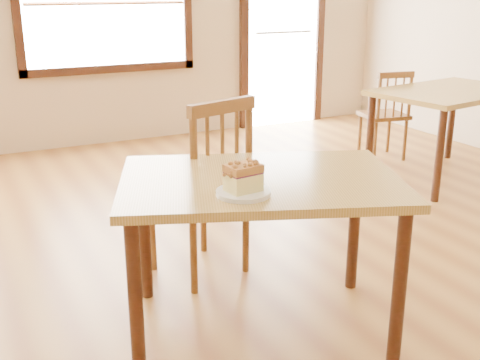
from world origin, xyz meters
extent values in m
plane|color=olive|center=(0.00, 0.00, 0.00)|extent=(8.00, 8.00, 0.00)
cube|color=#35180E|center=(0.30, 3.97, 0.76)|extent=(1.76, 0.06, 0.08)
cube|color=#985823|center=(0.30, 3.94, 1.39)|extent=(1.56, 0.05, 0.03)
cube|color=white|center=(2.30, 3.98, 1.10)|extent=(0.90, 0.02, 2.20)
cube|color=#35180E|center=(1.80, 3.97, 1.10)|extent=(0.09, 0.06, 2.20)
cube|color=#35180E|center=(2.79, 3.97, 1.10)|extent=(0.09, 0.06, 2.20)
cylinder|color=#B2B2B7|center=(2.30, 3.96, 1.05)|extent=(0.72, 0.03, 0.03)
cube|color=#AD8B43|center=(-0.05, 0.19, 0.73)|extent=(1.45, 1.22, 0.04)
cylinder|color=#35180E|center=(-0.69, 0.07, 0.35)|extent=(0.06, 0.06, 0.71)
cylinder|color=#35180E|center=(0.34, -0.32, 0.35)|extent=(0.06, 0.06, 0.71)
cylinder|color=#35180E|center=(-0.44, 0.71, 0.35)|extent=(0.06, 0.06, 0.71)
cylinder|color=#35180E|center=(0.59, 0.32, 0.35)|extent=(0.06, 0.06, 0.71)
cube|color=brown|center=(-0.07, 0.87, 0.50)|extent=(0.57, 0.57, 0.04)
cylinder|color=brown|center=(0.06, 1.10, 0.23)|extent=(0.04, 0.04, 0.48)
cylinder|color=brown|center=(-0.31, 1.00, 0.23)|extent=(0.04, 0.04, 0.48)
cylinder|color=brown|center=(0.16, 0.74, 0.23)|extent=(0.04, 0.04, 0.48)
cylinder|color=brown|center=(-0.20, 0.63, 0.23)|extent=(0.04, 0.04, 0.48)
cylinder|color=brown|center=(0.17, 0.72, 0.75)|extent=(0.04, 0.04, 0.51)
cylinder|color=brown|center=(-0.20, 0.61, 0.75)|extent=(0.04, 0.04, 0.51)
cube|color=brown|center=(-0.01, 0.67, 0.98)|extent=(0.42, 0.16, 0.07)
cylinder|color=brown|center=(0.08, 0.69, 0.74)|extent=(0.02, 0.02, 0.44)
cylinder|color=brown|center=(-0.01, 0.67, 0.74)|extent=(0.02, 0.02, 0.44)
cylinder|color=brown|center=(-0.11, 0.64, 0.74)|extent=(0.02, 0.02, 0.44)
cube|color=#AD8B43|center=(2.46, 1.55, 0.73)|extent=(1.35, 1.01, 0.04)
cylinder|color=#35180E|center=(1.97, 1.13, 0.35)|extent=(0.06, 0.06, 0.71)
cylinder|color=#35180E|center=(1.87, 1.80, 0.35)|extent=(0.06, 0.06, 0.71)
cylinder|color=#35180E|center=(2.95, 1.97, 0.35)|extent=(0.06, 0.06, 0.71)
cube|color=brown|center=(2.40, 2.27, 0.41)|extent=(0.45, 0.45, 0.04)
cylinder|color=brown|center=(2.58, 2.39, 0.19)|extent=(0.03, 0.03, 0.39)
cylinder|color=brown|center=(2.28, 2.45, 0.19)|extent=(0.03, 0.03, 0.39)
cylinder|color=brown|center=(2.52, 2.09, 0.19)|extent=(0.03, 0.03, 0.39)
cylinder|color=brown|center=(2.22, 2.15, 0.19)|extent=(0.03, 0.03, 0.39)
cylinder|color=brown|center=(2.51, 2.08, 0.61)|extent=(0.03, 0.03, 0.42)
cylinder|color=brown|center=(2.21, 2.13, 0.61)|extent=(0.03, 0.03, 0.42)
cube|color=brown|center=(2.36, 2.11, 0.80)|extent=(0.34, 0.10, 0.05)
cylinder|color=brown|center=(2.44, 2.09, 0.61)|extent=(0.02, 0.02, 0.36)
cylinder|color=brown|center=(2.36, 2.11, 0.61)|extent=(0.02, 0.02, 0.36)
cylinder|color=brown|center=(2.28, 2.12, 0.61)|extent=(0.02, 0.02, 0.36)
cylinder|color=white|center=(-0.22, 0.02, 0.76)|extent=(0.23, 0.23, 0.02)
cylinder|color=white|center=(-0.22, 0.02, 0.75)|extent=(0.15, 0.15, 0.01)
cube|color=#E9DB84|center=(-0.22, 0.02, 0.80)|extent=(0.15, 0.12, 0.07)
cube|color=#461434|center=(-0.22, 0.02, 0.84)|extent=(0.14, 0.12, 0.01)
cube|color=#A96735|center=(-0.22, 0.02, 0.86)|extent=(0.15, 0.12, 0.03)
sphere|color=#A96735|center=(-0.21, 0.00, 0.88)|extent=(0.01, 0.01, 0.01)
sphere|color=#A96735|center=(-0.20, 0.01, 0.88)|extent=(0.02, 0.02, 0.02)
sphere|color=#A96735|center=(-0.17, -0.01, 0.88)|extent=(0.01, 0.01, 0.01)
sphere|color=#A96735|center=(-0.17, -0.01, 0.88)|extent=(0.02, 0.02, 0.02)
sphere|color=#A96735|center=(-0.18, 0.04, 0.88)|extent=(0.02, 0.02, 0.02)
sphere|color=#A96735|center=(-0.28, 0.05, 0.88)|extent=(0.03, 0.03, 0.03)
sphere|color=#A96735|center=(-0.21, 0.05, 0.88)|extent=(0.02, 0.02, 0.02)
sphere|color=#A96735|center=(-0.19, 0.02, 0.88)|extent=(0.01, 0.01, 0.01)
sphere|color=#A96735|center=(-0.17, 0.06, 0.88)|extent=(0.02, 0.02, 0.02)
sphere|color=#A96735|center=(-0.22, 0.06, 0.88)|extent=(0.02, 0.02, 0.02)
sphere|color=#A96735|center=(-0.19, -0.01, 0.88)|extent=(0.02, 0.02, 0.02)
sphere|color=#A96735|center=(-0.19, -0.01, 0.88)|extent=(0.03, 0.03, 0.03)
sphere|color=#A96735|center=(-0.23, 0.07, 0.88)|extent=(0.01, 0.01, 0.01)
sphere|color=#A96735|center=(-0.26, 0.01, 0.88)|extent=(0.02, 0.02, 0.02)
sphere|color=#A96735|center=(-0.29, -0.01, 0.87)|extent=(0.01, 0.01, 0.01)
sphere|color=#A96735|center=(-0.30, 0.04, 0.85)|extent=(0.01, 0.01, 0.01)
sphere|color=#A96735|center=(-0.29, 0.02, 0.85)|extent=(0.01, 0.01, 0.01)
sphere|color=#A96735|center=(-0.30, 0.04, 0.83)|extent=(0.01, 0.01, 0.01)
sphere|color=#A96735|center=(-0.29, -0.01, 0.87)|extent=(0.01, 0.01, 0.01)
camera|label=1|loc=(-1.28, -2.04, 1.57)|focal=45.00mm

